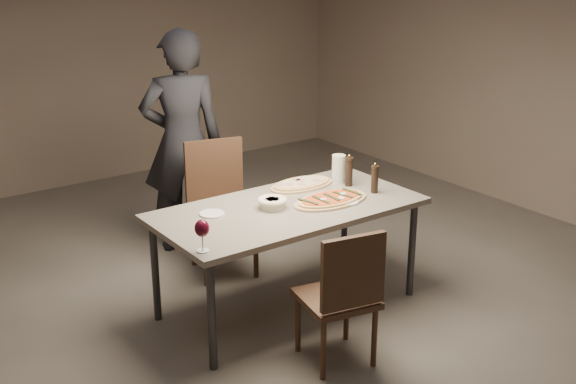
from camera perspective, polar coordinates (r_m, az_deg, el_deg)
room at (r=4.63m, az=0.00°, el=6.43°), size 7.00×7.00×7.00m
dining_table at (r=4.84m, az=0.00°, el=-1.76°), size 1.80×0.90×0.75m
zucchini_pizza at (r=4.90m, az=3.39°, el=-0.59°), size 0.57×0.32×0.05m
ham_pizza at (r=5.21m, az=1.08°, el=0.64°), size 0.51×0.28×0.04m
bread_basket at (r=4.77m, az=-1.25°, el=-0.80°), size 0.20×0.20×0.07m
oil_dish at (r=4.89m, az=4.75°, el=-0.79°), size 0.14×0.14×0.02m
pepper_mill_left at (r=5.08m, az=6.87°, el=1.06°), size 0.06×0.06×0.22m
pepper_mill_right at (r=5.21m, az=4.84°, el=1.67°), size 0.06×0.06×0.23m
carafe at (r=5.28m, az=4.02°, el=1.84°), size 0.10×0.10×0.21m
wine_glass at (r=4.11m, az=-6.81°, el=-2.95°), size 0.09×0.09×0.19m
side_plate at (r=4.70m, az=-6.03°, el=-1.73°), size 0.16×0.16×0.01m
chair_near at (r=4.26m, az=4.39°, el=-7.83°), size 0.49×0.49×0.88m
chair_far at (r=5.53m, az=-5.47°, el=-0.56°), size 0.58×0.58×1.00m
diner at (r=5.84m, az=-8.35°, el=3.93°), size 0.77×0.63×1.81m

